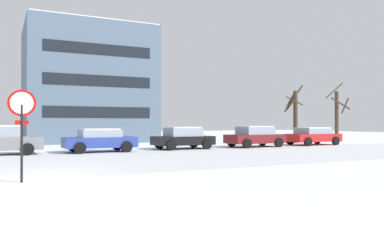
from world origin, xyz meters
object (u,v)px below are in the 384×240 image
parked_car_blue (100,140)px  parked_car_black (183,138)px  parked_car_maroon (255,136)px  parked_car_red (313,136)px  stop_sign (22,117)px

parked_car_blue → parked_car_black: bearing=2.2°
parked_car_maroon → parked_car_red: 5.40m
parked_car_red → parked_car_maroon: bearing=-179.0°
parked_car_red → parked_car_blue: bearing=180.0°
parked_car_black → parked_car_maroon: 5.41m
parked_car_blue → parked_car_maroon: (10.80, -0.10, 0.04)m
stop_sign → parked_car_black: (10.00, 10.74, -1.12)m
parked_car_red → stop_sign: bearing=-153.2°
stop_sign → parked_car_red: (20.80, 10.52, -1.15)m
stop_sign → parked_car_blue: bearing=66.4°
parked_car_blue → parked_car_maroon: size_ratio=0.98×
stop_sign → parked_car_red: 23.34m
stop_sign → parked_car_red: bearing=26.8°
stop_sign → parked_car_red: stop_sign is taller
parked_car_black → parked_car_red: size_ratio=0.89×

